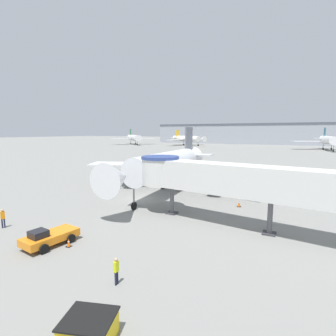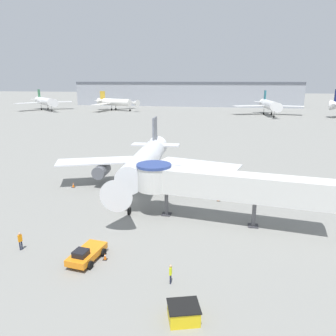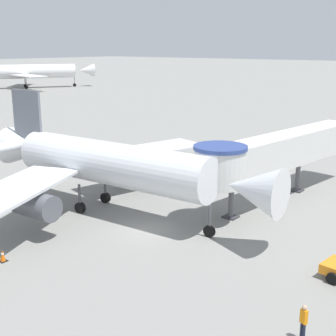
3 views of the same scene
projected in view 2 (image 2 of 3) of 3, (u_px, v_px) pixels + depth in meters
ground_plane at (127, 200)px, 43.87m from camera, size 800.00×800.00×0.00m
main_airplane at (144, 162)px, 47.48m from camera, size 28.29×27.20×9.57m
jet_bridge at (215, 184)px, 36.30m from camera, size 21.49×5.82×6.14m
pushback_tug_orange at (86, 254)px, 29.02m from camera, size 2.58×4.31×1.46m
service_container_yellow at (184, 313)px, 21.84m from camera, size 2.58×2.41×1.13m
traffic_cone_port_wing at (73, 185)px, 49.15m from camera, size 0.49×0.49×0.81m
traffic_cone_apron_front at (105, 257)px, 29.31m from camera, size 0.38×0.38×0.63m
traffic_cone_starboard_wing at (219, 198)px, 43.62m from camera, size 0.45×0.45×0.75m
ground_crew_marshaller at (20, 240)px, 30.83m from camera, size 0.33×0.40×1.79m
ground_crew_wing_walker at (171, 273)px, 25.71m from camera, size 0.22×0.32×1.64m
background_jet_gold_tail at (116, 102)px, 173.82m from camera, size 26.79×29.63×9.94m
background_jet_teal_tail at (269, 105)px, 149.68m from camera, size 32.69×31.27×10.89m
background_jet_green_tail at (45, 101)px, 175.29m from camera, size 26.17×25.97×10.73m
terminal_building at (187, 94)px, 210.94m from camera, size 138.96×27.94×14.70m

